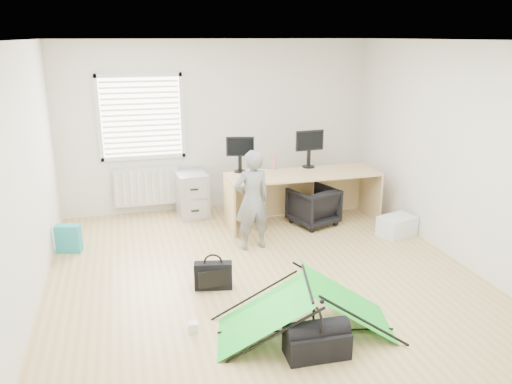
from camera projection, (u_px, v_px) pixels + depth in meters
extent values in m
plane|color=tan|center=(265.00, 278.00, 5.90)|extent=(5.50, 5.50, 0.00)
cube|color=silver|center=(218.00, 126.00, 8.03)|extent=(5.00, 0.02, 2.70)
cube|color=silver|center=(141.00, 117.00, 7.64)|extent=(1.20, 0.06, 1.20)
cube|color=silver|center=(146.00, 187.00, 7.93)|extent=(1.00, 0.12, 0.60)
cube|color=tan|center=(302.00, 198.00, 7.56)|extent=(2.30, 0.74, 0.78)
cube|color=#A4A5A9|center=(192.00, 194.00, 7.88)|extent=(0.50, 0.64, 0.70)
cube|color=black|center=(240.00, 159.00, 7.45)|extent=(0.42, 0.19, 0.40)
cube|color=black|center=(309.00, 154.00, 7.72)|extent=(0.45, 0.13, 0.43)
cube|color=beige|center=(254.00, 171.00, 7.54)|extent=(0.42, 0.22, 0.02)
cylinder|color=#BA6874|center=(274.00, 162.00, 7.62)|extent=(0.08, 0.08, 0.24)
imported|color=black|center=(313.00, 206.00, 7.52)|extent=(0.79, 0.80, 0.58)
imported|color=slate|center=(252.00, 200.00, 6.55)|extent=(0.53, 0.39, 1.35)
cube|color=silver|center=(397.00, 226.00, 7.14)|extent=(0.57, 0.47, 0.28)
cube|color=teal|center=(69.00, 239.00, 6.57)|extent=(0.34, 0.22, 0.38)
cube|color=black|center=(213.00, 276.00, 5.62)|extent=(0.44, 0.21, 0.32)
cube|color=silver|center=(193.00, 327.00, 4.84)|extent=(0.10, 0.10, 0.09)
cube|color=black|center=(317.00, 343.00, 4.45)|extent=(0.58, 0.31, 0.25)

